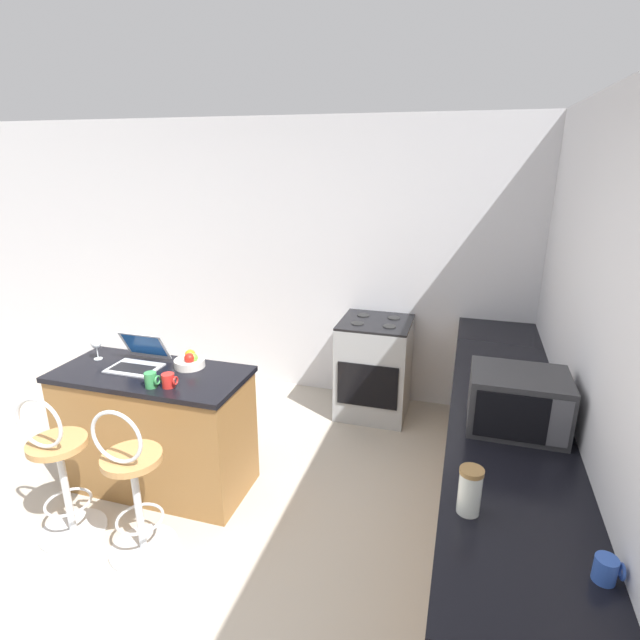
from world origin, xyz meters
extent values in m
plane|color=#ADA393|center=(0.00, 0.00, 0.00)|extent=(20.00, 20.00, 0.00)
cube|color=silver|center=(0.00, 2.77, 1.30)|extent=(12.00, 0.06, 2.60)
cube|color=olive|center=(-0.45, 0.93, 0.42)|extent=(1.28, 0.57, 0.85)
cube|color=black|center=(-0.45, 0.93, 0.86)|extent=(1.31, 0.60, 0.03)
cube|color=olive|center=(1.83, 1.12, 0.42)|extent=(0.62, 3.24, 0.85)
cube|color=black|center=(1.83, 1.12, 0.86)|extent=(0.65, 3.27, 0.03)
cylinder|color=silver|center=(-0.71, 0.33, 0.01)|extent=(0.40, 0.40, 0.02)
cylinder|color=silver|center=(-0.71, 0.33, 0.32)|extent=(0.04, 0.04, 0.62)
torus|color=silver|center=(-0.71, 0.33, 0.22)|extent=(0.28, 0.28, 0.02)
cylinder|color=#B7844C|center=(-0.71, 0.33, 0.64)|extent=(0.34, 0.34, 0.04)
torus|color=silver|center=(-0.71, 0.24, 0.83)|extent=(0.32, 0.02, 0.32)
cylinder|color=silver|center=(-0.19, 0.33, 0.01)|extent=(0.40, 0.40, 0.02)
cylinder|color=silver|center=(-0.19, 0.33, 0.32)|extent=(0.04, 0.04, 0.62)
torus|color=silver|center=(-0.19, 0.33, 0.22)|extent=(0.28, 0.28, 0.02)
cylinder|color=#B7844C|center=(-0.19, 0.33, 0.64)|extent=(0.34, 0.34, 0.04)
torus|color=silver|center=(-0.19, 0.24, 0.83)|extent=(0.32, 0.02, 0.32)
cube|color=#B7BABF|center=(-0.58, 0.94, 0.89)|extent=(0.34, 0.24, 0.01)
cube|color=black|center=(-0.58, 0.92, 0.89)|extent=(0.29, 0.13, 0.00)
cube|color=#B7BABF|center=(-0.58, 1.08, 1.00)|extent=(0.34, 0.12, 0.20)
cube|color=#19478C|center=(-0.58, 1.07, 1.00)|extent=(0.30, 0.10, 0.17)
cube|color=#2D2D30|center=(1.85, 0.87, 1.04)|extent=(0.49, 0.38, 0.31)
cube|color=black|center=(1.80, 0.67, 1.04)|extent=(0.34, 0.01, 0.25)
cube|color=#4C4C51|center=(2.02, 0.67, 1.04)|extent=(0.10, 0.01, 0.25)
cube|color=#9EA3A8|center=(0.81, 2.42, 0.43)|extent=(0.61, 0.60, 0.86)
cube|color=black|center=(0.81, 2.12, 0.40)|extent=(0.52, 0.01, 0.39)
cube|color=black|center=(0.81, 2.42, 0.87)|extent=(0.61, 0.60, 0.02)
cylinder|color=black|center=(0.67, 2.30, 0.89)|extent=(0.11, 0.11, 0.01)
cylinder|color=black|center=(0.94, 2.30, 0.89)|extent=(0.11, 0.11, 0.01)
cylinder|color=black|center=(0.67, 2.54, 0.89)|extent=(0.11, 0.11, 0.01)
cylinder|color=black|center=(0.94, 2.54, 0.89)|extent=(0.11, 0.11, 0.01)
cylinder|color=red|center=(-0.20, 0.76, 0.93)|extent=(0.08, 0.08, 0.09)
torus|color=red|center=(-0.15, 0.76, 0.93)|extent=(0.01, 0.06, 0.06)
cylinder|color=#338447|center=(-0.30, 0.73, 0.93)|extent=(0.08, 0.08, 0.10)
torus|color=#338447|center=(-0.25, 0.73, 0.94)|extent=(0.01, 0.06, 0.06)
cylinder|color=#2D51AD|center=(2.07, -0.12, 0.93)|extent=(0.08, 0.08, 0.09)
torus|color=#2D51AD|center=(2.12, -0.12, 0.93)|extent=(0.01, 0.06, 0.06)
cylinder|color=silver|center=(1.62, 0.10, 0.97)|extent=(0.09, 0.09, 0.18)
cylinder|color=olive|center=(1.62, 0.10, 1.07)|extent=(0.10, 0.10, 0.02)
cylinder|color=silver|center=(-0.24, 1.08, 0.91)|extent=(0.21, 0.21, 0.05)
sphere|color=red|center=(-0.22, 1.05, 0.96)|extent=(0.07, 0.07, 0.07)
sphere|color=orange|center=(-0.25, 1.11, 0.96)|extent=(0.07, 0.07, 0.07)
sphere|color=#66B233|center=(-0.20, 1.07, 0.96)|extent=(0.06, 0.06, 0.06)
cylinder|color=silver|center=(-0.94, 1.01, 0.88)|extent=(0.06, 0.06, 0.00)
cylinder|color=silver|center=(-0.94, 1.01, 0.93)|extent=(0.01, 0.01, 0.08)
sphere|color=silver|center=(-0.94, 1.01, 1.00)|extent=(0.07, 0.07, 0.07)
camera|label=1|loc=(1.52, -1.68, 2.27)|focal=28.00mm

